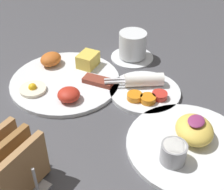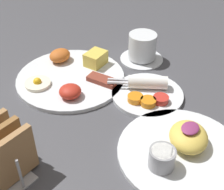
{
  "view_description": "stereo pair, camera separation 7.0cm",
  "coord_description": "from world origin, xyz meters",
  "px_view_note": "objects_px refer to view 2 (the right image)",
  "views": [
    {
      "loc": [
        -0.43,
        -0.23,
        0.46
      ],
      "look_at": [
        0.04,
        0.06,
        0.03
      ],
      "focal_mm": 50.0,
      "sensor_mm": 36.0,
      "label": 1
    },
    {
      "loc": [
        -0.39,
        -0.29,
        0.46
      ],
      "look_at": [
        0.04,
        0.06,
        0.03
      ],
      "focal_mm": 50.0,
      "sensor_mm": 36.0,
      "label": 2
    }
  ],
  "objects_px": {
    "plate_breakfast": "(71,75)",
    "plate_condiments": "(147,92)",
    "coffee_cup": "(142,48)",
    "plate_foreground": "(181,149)"
  },
  "relations": [
    {
      "from": "coffee_cup",
      "to": "plate_condiments",
      "type": "bearing_deg",
      "value": -141.39
    },
    {
      "from": "plate_condiments",
      "to": "plate_foreground",
      "type": "xyz_separation_m",
      "value": [
        -0.11,
        -0.15,
        0.0
      ]
    },
    {
      "from": "plate_breakfast",
      "to": "plate_condiments",
      "type": "xyz_separation_m",
      "value": [
        0.06,
        -0.19,
        0.0
      ]
    },
    {
      "from": "plate_breakfast",
      "to": "plate_condiments",
      "type": "distance_m",
      "value": 0.2
    },
    {
      "from": "plate_breakfast",
      "to": "coffee_cup",
      "type": "bearing_deg",
      "value": -24.47
    },
    {
      "from": "plate_condiments",
      "to": "plate_foreground",
      "type": "distance_m",
      "value": 0.19
    },
    {
      "from": "plate_condiments",
      "to": "coffee_cup",
      "type": "height_order",
      "value": "coffee_cup"
    },
    {
      "from": "plate_foreground",
      "to": "plate_condiments",
      "type": "bearing_deg",
      "value": 53.18
    },
    {
      "from": "coffee_cup",
      "to": "plate_breakfast",
      "type": "bearing_deg",
      "value": 155.53
    },
    {
      "from": "plate_breakfast",
      "to": "plate_foreground",
      "type": "distance_m",
      "value": 0.35
    }
  ]
}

